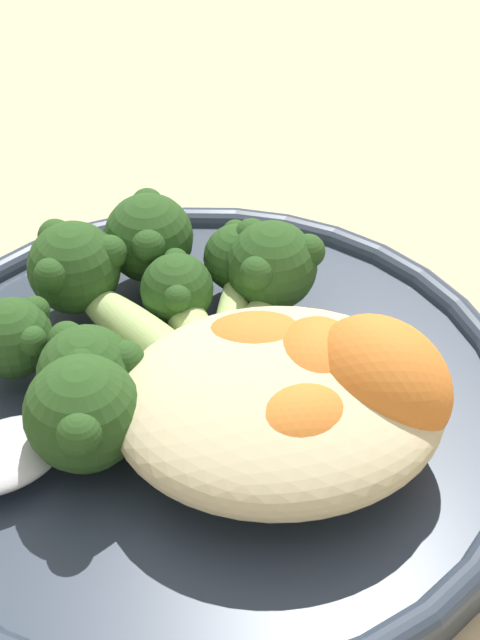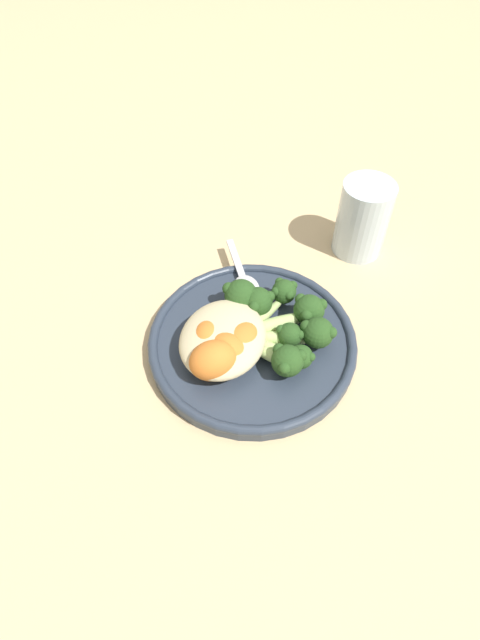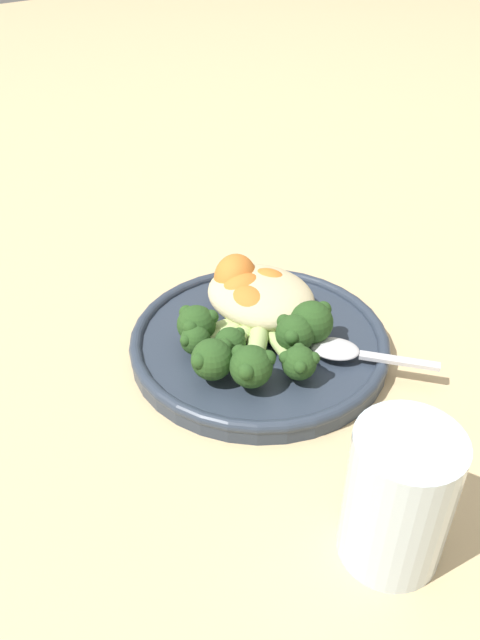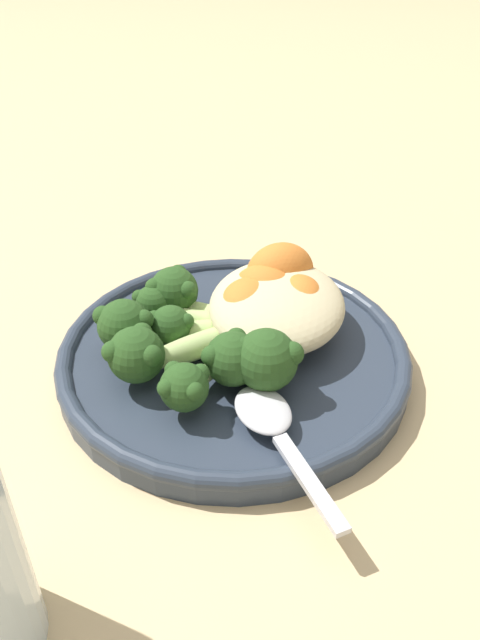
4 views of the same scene
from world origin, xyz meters
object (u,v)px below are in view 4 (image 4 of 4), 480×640
Objects in this scene: broccoli_stalk_2 at (192,327)px; sweet_potato_chunk_2 at (280,273)px; sweet_potato_chunk_3 at (300,302)px; sweet_potato_chunk_0 at (265,291)px; sweet_potato_chunk_1 at (249,306)px; plate at (238,356)px; broccoli_stalk_5 at (201,374)px; broccoli_stalk_7 at (263,352)px; quinoa_mound at (277,305)px; broccoli_stalk_4 at (161,350)px; broccoli_stalk_0 at (186,297)px; broccoli_stalk_6 at (235,355)px; broccoli_stalk_3 at (148,327)px; broccoli_stalk_1 at (186,313)px; spoon at (270,420)px.

sweet_potato_chunk_2 is at bearing -145.33° from broccoli_stalk_2.
sweet_potato_chunk_0 is at bearing -107.78° from sweet_potato_chunk_3.
sweet_potato_chunk_1 is 0.04m from sweet_potato_chunk_3.
broccoli_stalk_2 is at bearing -87.62° from plate.
broccoli_stalk_7 is (-0.02, 0.04, 0.00)m from broccoli_stalk_5.
quinoa_mound is 0.04m from sweet_potato_chunk_2.
broccoli_stalk_4 is at bearing -34.75° from sweet_potato_chunk_2.
broccoli_stalk_2 is (0.03, -0.06, -0.01)m from quinoa_mound.
broccoli_stalk_0 is at bearing -87.72° from sweet_potato_chunk_3.
broccoli_stalk_6 is 1.78× the size of sweet_potato_chunk_0.
broccoli_stalk_5 is (0.05, -0.02, 0.02)m from plate.
quinoa_mound is 0.94× the size of broccoli_stalk_3.
quinoa_mound is 0.06m from broccoli_stalk_2.
broccoli_stalk_1 is 0.02m from broccoli_stalk_2.
sweet_potato_chunk_2 is (-0.02, 0.01, 0.00)m from sweet_potato_chunk_0.
spoon is (0.11, -0.01, -0.01)m from sweet_potato_chunk_3.
quinoa_mound is 0.07m from broccoli_stalk_0.
quinoa_mound is at bearing 102.18° from sweet_potato_chunk_1.
broccoli_stalk_1 is at bearing -80.44° from broccoli_stalk_2.
quinoa_mound is 0.10m from spoon.
broccoli_stalk_0 is at bearing -134.62° from broccoli_stalk_6.
broccoli_stalk_0 is 2.12× the size of sweet_potato_chunk_3.
broccoli_stalk_4 is at bearing -150.72° from spoon.
broccoli_stalk_1 is at bearing -82.01° from sweet_potato_chunk_1.
sweet_potato_chunk_0 reaches higher than sweet_potato_chunk_3.
spoon is at bearing 146.00° from broccoli_stalk_0.
quinoa_mound is 0.09m from broccoli_stalk_5.
broccoli_stalk_6 is 0.10m from sweet_potato_chunk_2.
sweet_potato_chunk_0 is (-0.01, -0.01, 0.00)m from quinoa_mound.
broccoli_stalk_2 is 1.84× the size of sweet_potato_chunk_1.
plate is 2.49× the size of broccoli_stalk_0.
sweet_potato_chunk_1 reaches higher than spoon.
broccoli_stalk_3 is at bearing -48.56° from sweet_potato_chunk_2.
broccoli_stalk_6 reaches higher than broccoli_stalk_2.
sweet_potato_chunk_3 is at bearing -172.87° from broccoli_stalk_3.
broccoli_stalk_4 is at bearing 53.93° from broccoli_stalk_2.
broccoli_stalk_6 is (0.02, 0.07, 0.00)m from broccoli_stalk_3.
broccoli_stalk_1 is at bearing -80.71° from quinoa_mound.
broccoli_stalk_3 is 0.11m from spoon.
broccoli_stalk_6 is at bearing -28.64° from sweet_potato_chunk_3.
plate is at bearing 169.97° from spoon.
broccoli_stalk_0 is at bearing -97.58° from sweet_potato_chunk_1.
broccoli_stalk_6 is 0.05m from spoon.
quinoa_mound is 1.32× the size of broccoli_stalk_6.
broccoli_stalk_1 reaches higher than plate.
broccoli_stalk_7 is at bearing 151.55° from broccoli_stalk_3.
broccoli_stalk_6 is (0.06, 0.05, 0.00)m from broccoli_stalk_0.
broccoli_stalk_0 is 1.03× the size of broccoli_stalk_7.
broccoli_stalk_6 is at bearing -18.38° from quinoa_mound.
sweet_potato_chunk_3 is (-0.01, 0.04, 0.00)m from sweet_potato_chunk_1.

